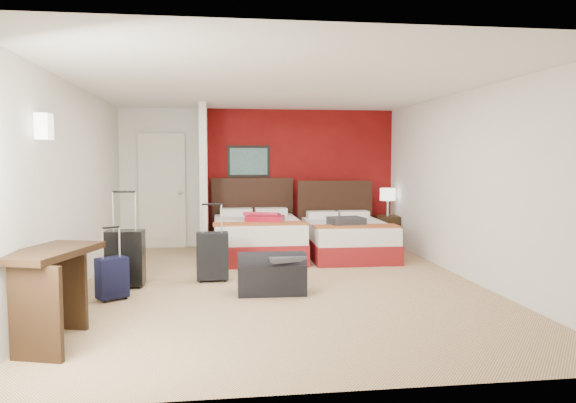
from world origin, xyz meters
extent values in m
plane|color=#D3B181|center=(0.00, 0.00, 0.00)|extent=(6.50, 6.50, 0.00)
cube|color=white|center=(0.00, 3.25, 1.25)|extent=(5.00, 0.04, 2.50)
cube|color=white|center=(-2.50, 0.00, 1.25)|extent=(0.04, 6.50, 2.50)
cube|color=black|center=(-0.20, 3.19, 1.55)|extent=(0.78, 0.03, 0.58)
cube|color=white|center=(-2.38, -1.50, 1.90)|extent=(0.12, 0.20, 0.24)
cube|color=maroon|center=(0.75, 3.23, 1.25)|extent=(3.50, 0.04, 2.50)
cube|color=silver|center=(-1.00, 2.61, 1.25)|extent=(0.12, 1.20, 2.50)
cube|color=silver|center=(-1.75, 3.20, 1.02)|extent=(0.82, 0.06, 2.05)
cube|color=white|center=(-0.14, 2.04, 0.30)|extent=(1.42, 2.02, 0.60)
cube|color=silver|center=(1.33, 1.88, 0.28)|extent=(1.33, 1.87, 0.55)
cube|color=#B00F29|center=(-0.04, 1.94, 0.65)|extent=(0.78, 0.93, 0.10)
cube|color=#333337|center=(1.23, 1.58, 0.62)|extent=(0.58, 0.49, 0.13)
cube|color=black|center=(2.30, 2.79, 0.28)|extent=(0.44, 0.44, 0.56)
cylinder|color=white|center=(2.30, 2.79, 0.81)|extent=(0.29, 0.29, 0.50)
cube|color=black|center=(-1.94, 0.14, 0.34)|extent=(0.47, 0.30, 0.68)
cube|color=black|center=(-0.86, 0.34, 0.30)|extent=(0.42, 0.27, 0.61)
cube|color=black|center=(-1.99, -0.49, 0.23)|extent=(0.39, 0.35, 0.46)
cube|color=black|center=(-0.16, -0.43, 0.20)|extent=(0.82, 0.46, 0.41)
cube|color=#3A3A40|center=(-0.01, -0.48, 0.44)|extent=(0.50, 0.46, 0.06)
cube|color=#311E10|center=(-2.24, -1.95, 0.42)|extent=(0.78, 1.10, 0.83)
camera|label=1|loc=(-0.84, -6.84, 1.61)|focal=34.27mm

